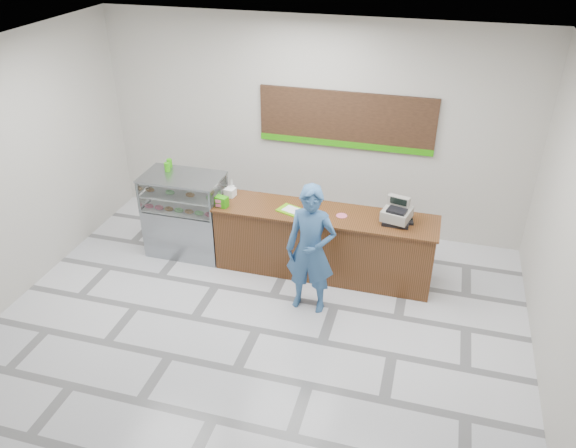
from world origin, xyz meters
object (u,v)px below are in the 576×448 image
(cash_register, at_px, (397,213))
(serving_tray, at_px, (291,210))
(customer, at_px, (311,250))
(display_case, at_px, (185,214))
(sales_counter, at_px, (324,243))

(cash_register, relative_size, serving_tray, 1.04)
(customer, bearing_deg, display_case, 161.41)
(sales_counter, distance_m, customer, 0.95)
(serving_tray, bearing_deg, cash_register, 24.15)
(display_case, distance_m, customer, 2.40)
(sales_counter, height_order, display_case, display_case)
(cash_register, xyz_separation_m, customer, (-1.02, -0.88, -0.23))
(display_case, distance_m, serving_tray, 1.78)
(customer, bearing_deg, serving_tray, 124.24)
(display_case, bearing_deg, cash_register, 0.43)
(display_case, height_order, cash_register, cash_register)
(display_case, relative_size, cash_register, 2.91)
(sales_counter, bearing_deg, display_case, -179.99)
(sales_counter, height_order, cash_register, cash_register)
(cash_register, bearing_deg, customer, -125.90)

